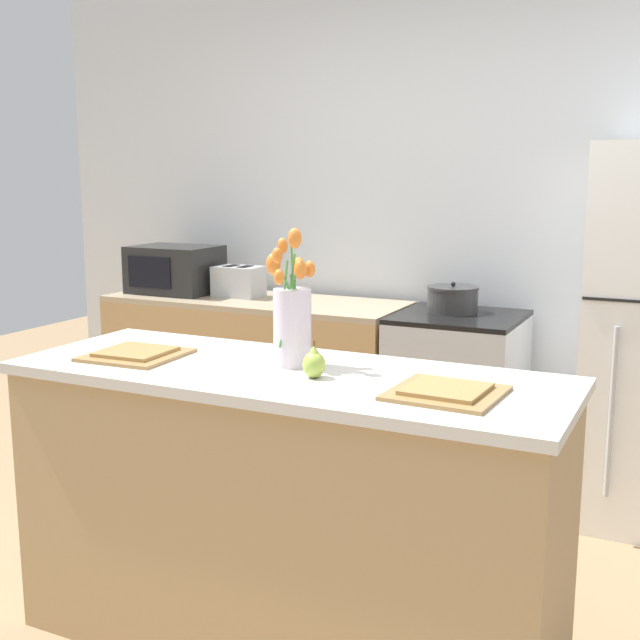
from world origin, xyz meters
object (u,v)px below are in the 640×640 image
stove_range (456,401)px  toaster (238,281)px  flower_vase (292,316)px  plate_setting_left (136,354)px  plate_setting_right (446,392)px  pear_figurine (314,363)px  microwave (175,269)px  cooking_pot (453,299)px

stove_range → toaster: 1.39m
flower_vase → plate_setting_left: bearing=-166.9°
plate_setting_right → toaster: 2.42m
pear_figurine → microwave: size_ratio=0.24×
pear_figurine → plate_setting_left: size_ratio=0.37×
microwave → toaster: bearing=4.3°
cooking_pot → microwave: microwave is taller
stove_range → plate_setting_left: (-0.65, -1.66, 0.52)m
plate_setting_left → cooking_pot: (0.59, 1.72, -0.01)m
plate_setting_right → toaster: toaster is taller
toaster → microwave: (-0.41, -0.03, 0.05)m
pear_figurine → cooking_pot: 1.71m
pear_figurine → plate_setting_right: size_ratio=0.37×
flower_vase → toaster: (-1.17, 1.56, -0.14)m
pear_figurine → toaster: 2.13m
stove_range → microwave: size_ratio=1.84×
stove_range → cooking_pot: bearing=132.1°
plate_setting_right → cooking_pot: size_ratio=1.22×
stove_range → toaster: toaster is taller
stove_range → plate_setting_left: 1.85m
flower_vase → plate_setting_left: size_ratio=1.43×
stove_range → flower_vase: size_ratio=1.97×
cooking_pot → plate_setting_left: bearing=-109.1°
flower_vase → pear_figurine: flower_vase is taller
stove_range → plate_setting_left: plate_setting_left is taller
stove_range → cooking_pot: size_ratio=3.44×
pear_figurine → cooking_pot: pear_figurine is taller
pear_figurine → cooking_pot: size_ratio=0.45×
pear_figurine → toaster: bearing=127.9°
stove_range → microwave: bearing=-180.0°
plate_setting_left → toaster: bearing=110.7°
flower_vase → cooking_pot: size_ratio=1.75×
plate_setting_right → cooking_pot: cooking_pot is taller
stove_range → flower_vase: (-0.11, -1.53, 0.67)m
flower_vase → plate_setting_left: flower_vase is taller
pear_figurine → microwave: bearing=136.2°
stove_range → toaster: size_ratio=3.15×
flower_vase → microwave: 2.20m
toaster → flower_vase: bearing=-53.2°
plate_setting_right → microwave: (-2.14, 1.66, 0.06)m
stove_range → microwave: microwave is taller
flower_vase → toaster: bearing=126.8°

